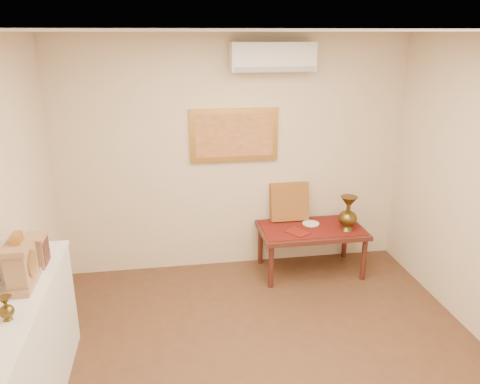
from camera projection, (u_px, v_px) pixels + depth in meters
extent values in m
plane|color=white|center=(288.00, 31.00, 2.82)|extent=(4.50, 4.50, 0.00)
cube|color=beige|center=(234.00, 156.00, 5.36)|extent=(4.00, 0.02, 2.70)
cube|color=maroon|center=(312.00, 228.00, 5.40)|extent=(1.14, 0.59, 0.01)
cylinder|color=white|center=(311.00, 224.00, 5.49)|extent=(0.20, 0.20, 0.01)
cube|color=maroon|center=(298.00, 232.00, 5.26)|extent=(0.29, 0.31, 0.01)
cube|color=maroon|center=(289.00, 202.00, 5.56)|extent=(0.46, 0.19, 0.47)
cube|color=white|center=(24.00, 368.00, 3.26)|extent=(0.35, 2.00, 0.95)
cube|color=white|center=(13.00, 307.00, 3.10)|extent=(0.37, 2.02, 0.03)
cube|color=#A97B57|center=(24.00, 283.00, 3.33)|extent=(0.16, 0.36, 0.05)
cube|color=#A97B57|center=(21.00, 264.00, 3.28)|extent=(0.14, 0.30, 0.25)
cylinder|color=beige|center=(32.00, 263.00, 3.29)|extent=(0.01, 0.17, 0.17)
cylinder|color=#B7843A|center=(33.00, 263.00, 3.29)|extent=(0.01, 0.19, 0.19)
cube|color=#A97B57|center=(18.00, 245.00, 3.23)|extent=(0.17, 0.34, 0.04)
cube|color=#B7843A|center=(16.00, 238.00, 3.22)|extent=(0.06, 0.11, 0.07)
cube|color=#A97B57|center=(36.00, 252.00, 3.60)|extent=(0.15, 0.20, 0.22)
cube|color=#4A1D16|center=(47.00, 257.00, 3.63)|extent=(0.01, 0.17, 0.09)
cube|color=#4A1D16|center=(46.00, 245.00, 3.60)|extent=(0.01, 0.17, 0.09)
cube|color=#A97B57|center=(34.00, 238.00, 3.56)|extent=(0.16, 0.21, 0.02)
cube|color=#4A1D16|center=(311.00, 230.00, 5.41)|extent=(1.20, 0.70, 0.05)
cylinder|color=#4A1D16|center=(271.00, 267.00, 5.14)|extent=(0.06, 0.06, 0.50)
cylinder|color=#4A1D16|center=(364.00, 259.00, 5.31)|extent=(0.06, 0.06, 0.50)
cylinder|color=#4A1D16|center=(260.00, 244.00, 5.69)|extent=(0.06, 0.06, 0.50)
cylinder|color=#4A1D16|center=(345.00, 238.00, 5.85)|extent=(0.06, 0.06, 0.50)
cube|color=#B7843A|center=(234.00, 135.00, 5.25)|extent=(1.00, 0.05, 0.60)
cube|color=#C97D45|center=(234.00, 136.00, 5.23)|extent=(0.88, 0.01, 0.48)
cube|color=silver|center=(273.00, 57.00, 4.94)|extent=(0.90, 0.24, 0.30)
cube|color=gray|center=(275.00, 69.00, 4.87)|extent=(0.86, 0.02, 0.05)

